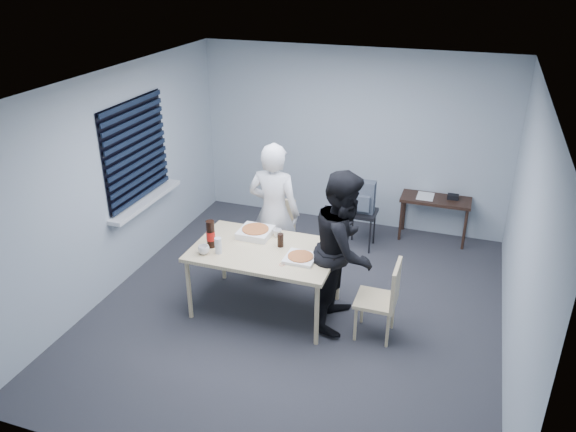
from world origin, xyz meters
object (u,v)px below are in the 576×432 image
at_px(chair_far, 277,228).
at_px(mug_a, 204,250).
at_px(stool, 362,219).
at_px(person_white, 274,213).
at_px(chair_right, 385,295).
at_px(mug_b, 277,233).
at_px(side_table, 435,203).
at_px(dining_table, 265,254).
at_px(person_black, 344,250).
at_px(backpack, 363,197).
at_px(soda_bottle, 211,234).

xyz_separation_m(chair_far, mug_a, (-0.36, -1.33, 0.31)).
relative_size(stool, mug_a, 4.40).
xyz_separation_m(person_white, mug_a, (-0.44, -1.02, -0.06)).
distance_m(chair_right, mug_b, 1.43).
bearing_deg(side_table, stool, -148.68).
bearing_deg(chair_far, mug_a, -105.02).
bearing_deg(dining_table, chair_far, 102.72).
distance_m(dining_table, stool, 1.98).
height_order(chair_far, mug_b, chair_far).
relative_size(dining_table, person_black, 0.90).
distance_m(backpack, mug_a, 2.50).
distance_m(stool, mug_b, 1.70).
relative_size(chair_far, chair_right, 1.00).
xyz_separation_m(chair_right, stool, (-0.65, 1.91, -0.08)).
bearing_deg(side_table, mug_a, -129.45).
height_order(mug_b, soda_bottle, soda_bottle).
height_order(dining_table, stool, dining_table).
relative_size(mug_a, soda_bottle, 0.39).
height_order(backpack, soda_bottle, soda_bottle).
bearing_deg(dining_table, stool, 68.70).
relative_size(dining_table, side_table, 1.67).
bearing_deg(mug_a, side_table, 50.55).
relative_size(chair_far, side_table, 0.93).
relative_size(backpack, mug_b, 4.41).
distance_m(side_table, mug_a, 3.51).
relative_size(person_white, soda_bottle, 5.60).
distance_m(chair_right, soda_bottle, 1.99).
bearing_deg(side_table, dining_table, -124.37).
bearing_deg(mug_b, chair_far, 110.48).
height_order(chair_right, mug_a, chair_right).
bearing_deg(person_white, backpack, -127.85).
xyz_separation_m(side_table, stool, (-0.92, -0.56, -0.13)).
bearing_deg(mug_a, chair_right, 6.78).
distance_m(dining_table, side_table, 2.90).
distance_m(stool, backpack, 0.32).
distance_m(backpack, soda_bottle, 2.35).
distance_m(chair_right, mug_a, 1.99).
distance_m(dining_table, mug_a, 0.67).
bearing_deg(person_white, soda_bottle, 62.80).
distance_m(chair_far, side_table, 2.31).
bearing_deg(stool, soda_bottle, -123.39).
distance_m(person_white, mug_b, 0.42).
bearing_deg(chair_right, mug_a, -173.22).
bearing_deg(backpack, side_table, 35.48).
bearing_deg(mug_b, person_white, 115.57).
relative_size(person_white, mug_a, 14.39).
bearing_deg(person_black, mug_a, 105.00).
height_order(chair_far, backpack, backpack).
height_order(person_white, soda_bottle, person_white).
xyz_separation_m(stool, soda_bottle, (-1.30, -1.97, 0.50)).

